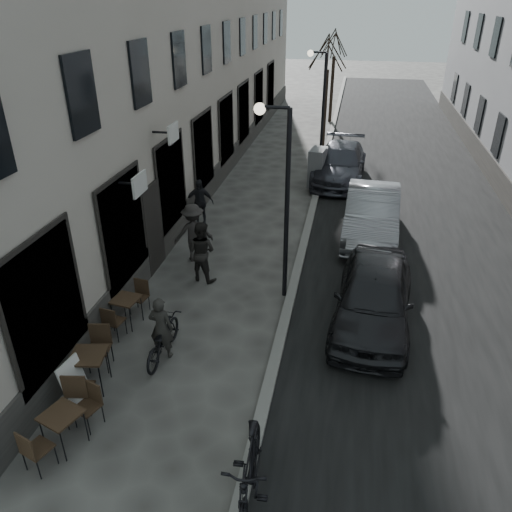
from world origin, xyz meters
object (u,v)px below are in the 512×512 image
(bistro_set_a, at_px, (64,426))
(pedestrian_mid, at_px, (193,233))
(streetlamp_far, at_px, (320,96))
(pedestrian_far, at_px, (200,202))
(streetlamp_near, at_px, (281,185))
(sign_board, at_px, (76,387))
(tree_far, at_px, (335,43))
(bistro_set_c, at_px, (127,309))
(car_near, at_px, (374,297))
(utility_cabinet, at_px, (317,168))
(bicycle, at_px, (162,338))
(moped, at_px, (249,476))
(tree_near, at_px, (328,53))
(bistro_set_b, at_px, (90,367))
(car_far, at_px, (340,163))
(pedestrian_near, at_px, (201,251))
(car_mid, at_px, (372,213))

(bistro_set_a, distance_m, pedestrian_mid, 7.34)
(streetlamp_far, bearing_deg, pedestrian_far, -113.47)
(streetlamp_near, relative_size, sign_board, 4.91)
(tree_far, xyz_separation_m, pedestrian_far, (-3.50, -16.89, -3.84))
(tree_far, height_order, bistro_set_a, tree_far)
(sign_board, distance_m, pedestrian_far, 8.95)
(pedestrian_mid, bearing_deg, bistro_set_c, 55.78)
(bistro_set_c, bearing_deg, car_near, 20.18)
(car_near, bearing_deg, bistro_set_a, -133.10)
(utility_cabinet, xyz_separation_m, bicycle, (-2.43, -11.93, -0.33))
(pedestrian_far, distance_m, car_near, 7.72)
(utility_cabinet, bearing_deg, moped, -80.97)
(tree_far, height_order, car_near, tree_far)
(moped, bearing_deg, tree_near, 88.20)
(streetlamp_far, bearing_deg, bistro_set_a, -99.49)
(bistro_set_c, relative_size, pedestrian_far, 0.93)
(car_near, bearing_deg, pedestrian_far, 144.48)
(tree_far, height_order, pedestrian_far, tree_far)
(sign_board, relative_size, pedestrian_mid, 0.57)
(bistro_set_c, xyz_separation_m, pedestrian_mid, (0.60, 3.58, 0.45))
(car_near, bearing_deg, utility_cabinet, 107.40)
(bistro_set_b, height_order, bicycle, bistro_set_b)
(bicycle, bearing_deg, streetlamp_near, -123.69)
(sign_board, bearing_deg, bistro_set_b, 93.35)
(bicycle, relative_size, car_far, 0.34)
(pedestrian_mid, xyz_separation_m, pedestrian_far, (-0.60, 2.61, -0.08))
(tree_far, distance_m, car_far, 11.90)
(streetlamp_far, height_order, utility_cabinet, streetlamp_far)
(tree_near, distance_m, bicycle, 18.68)
(pedestrian_near, relative_size, pedestrian_mid, 0.98)
(streetlamp_near, distance_m, pedestrian_near, 3.23)
(bicycle, bearing_deg, utility_cabinet, -100.07)
(bistro_set_b, bearing_deg, pedestrian_mid, 75.92)
(bistro_set_c, distance_m, moped, 5.84)
(tree_near, distance_m, bistro_set_a, 21.46)
(bistro_set_a, height_order, bistro_set_c, bistro_set_a)
(streetlamp_near, xyz_separation_m, pedestrian_far, (-3.43, 4.11, -2.33))
(bicycle, height_order, car_near, car_near)
(moped, bearing_deg, pedestrian_mid, 110.09)
(pedestrian_near, distance_m, car_near, 4.90)
(streetlamp_far, relative_size, moped, 2.21)
(bistro_set_c, bearing_deg, bistro_set_b, -76.35)
(streetlamp_near, height_order, streetlamp_far, same)
(streetlamp_far, bearing_deg, tree_near, 88.62)
(tree_far, relative_size, sign_board, 5.50)
(streetlamp_near, relative_size, bistro_set_b, 2.91)
(bistro_set_c, relative_size, car_far, 0.30)
(bicycle, distance_m, car_mid, 8.71)
(pedestrian_near, distance_m, car_far, 10.02)
(bistro_set_b, bearing_deg, moped, -38.63)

